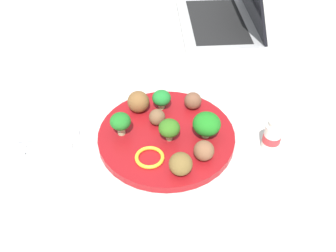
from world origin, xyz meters
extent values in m
plane|color=silver|center=(0.00, 0.00, 0.00)|extent=(4.00, 4.00, 0.00)
cylinder|color=maroon|center=(0.00, 0.00, 0.01)|extent=(0.28, 0.28, 0.02)
cylinder|color=#91BC73|center=(-0.08, 0.01, 0.02)|extent=(0.02, 0.02, 0.01)
ellipsoid|color=#207E20|center=(-0.08, 0.01, 0.05)|extent=(0.06, 0.06, 0.04)
cylinder|color=#A7B783|center=(0.09, 0.00, 0.02)|extent=(0.02, 0.02, 0.02)
ellipsoid|color=#207525|center=(0.09, 0.00, 0.05)|extent=(0.04, 0.04, 0.03)
cylinder|color=#92C683|center=(0.01, -0.08, 0.02)|extent=(0.01, 0.01, 0.01)
ellipsoid|color=#218130|center=(0.01, -0.08, 0.04)|extent=(0.04, 0.04, 0.03)
cylinder|color=#96BD7C|center=(-0.01, 0.02, 0.02)|extent=(0.01, 0.01, 0.01)
ellipsoid|color=#356F1D|center=(-0.01, 0.02, 0.05)|extent=(0.04, 0.04, 0.03)
sphere|color=brown|center=(-0.06, -0.08, 0.03)|extent=(0.04, 0.04, 0.04)
sphere|color=brown|center=(0.06, -0.07, 0.04)|extent=(0.05, 0.05, 0.05)
sphere|color=brown|center=(-0.03, 0.10, 0.04)|extent=(0.04, 0.04, 0.04)
sphere|color=brown|center=(-0.07, 0.07, 0.04)|extent=(0.04, 0.04, 0.04)
sphere|color=brown|center=(0.02, -0.03, 0.03)|extent=(0.03, 0.03, 0.03)
torus|color=yellow|center=(0.03, 0.07, 0.02)|extent=(0.07, 0.07, 0.01)
cube|color=white|center=(0.25, 0.02, 0.00)|extent=(0.18, 0.14, 0.01)
cube|color=silver|center=(0.23, 0.03, 0.01)|extent=(0.09, 0.02, 0.01)
cube|color=silver|center=(0.29, 0.04, 0.01)|extent=(0.03, 0.03, 0.01)
cube|color=silver|center=(0.23, -0.01, 0.01)|extent=(0.09, 0.03, 0.01)
cube|color=silver|center=(0.30, 0.01, 0.01)|extent=(0.06, 0.03, 0.01)
cylinder|color=white|center=(-0.21, 0.03, 0.03)|extent=(0.03, 0.03, 0.06)
cylinder|color=red|center=(-0.21, 0.03, 0.03)|extent=(0.04, 0.04, 0.02)
cylinder|color=silver|center=(-0.21, 0.03, 0.06)|extent=(0.02, 0.02, 0.01)
cube|color=#B6B6B6|center=(-0.15, -0.49, 0.01)|extent=(0.24, 0.33, 0.02)
cube|color=black|center=(-0.15, -0.49, 0.02)|extent=(0.18, 0.29, 0.00)
camera|label=1|loc=(0.00, 0.55, 0.54)|focal=39.76mm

